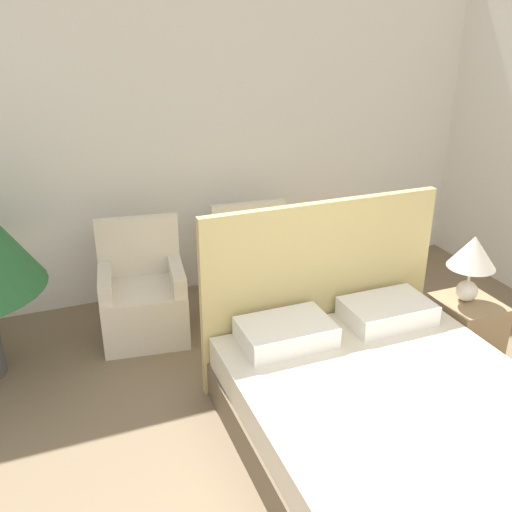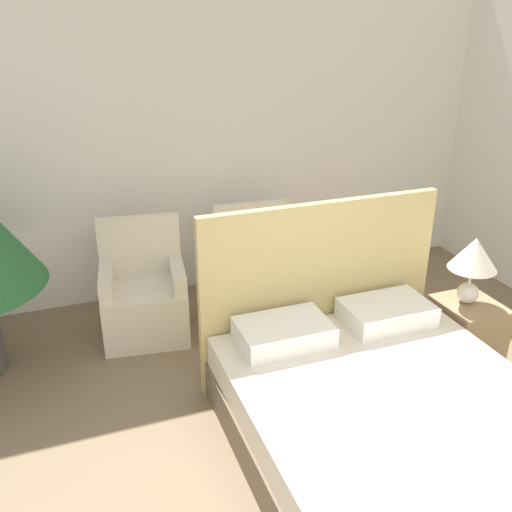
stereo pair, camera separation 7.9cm
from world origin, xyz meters
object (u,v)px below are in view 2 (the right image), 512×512
Objects in this scene: armchair_near_window_right at (258,283)px; table_lamp at (473,258)px; nightstand at (466,331)px; bed at (384,411)px; armchair_near_window_left at (144,302)px.

table_lamp reaches higher than armchair_near_window_right.
table_lamp is (-0.02, 0.02, 0.59)m from nightstand.
table_lamp is (1.07, 0.64, 0.55)m from bed.
table_lamp is at bearing -20.53° from armchair_near_window_left.
nightstand is (2.17, -1.18, -0.05)m from armchair_near_window_left.
bed is 4.26× the size of nightstand.
armchair_near_window_left is 0.96m from armchair_near_window_right.
nightstand is at bearing -52.15° from table_lamp.
armchair_near_window_left is 1.98× the size of nightstand.
armchair_near_window_right is 1.69m from nightstand.
armchair_near_window_right is at bearing 135.70° from table_lamp.
bed is 2.15× the size of armchair_near_window_right.
armchair_near_window_left is (-1.09, 1.80, 0.02)m from bed.
table_lamp is at bearing 31.01° from bed.
bed is 1.36m from table_lamp.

